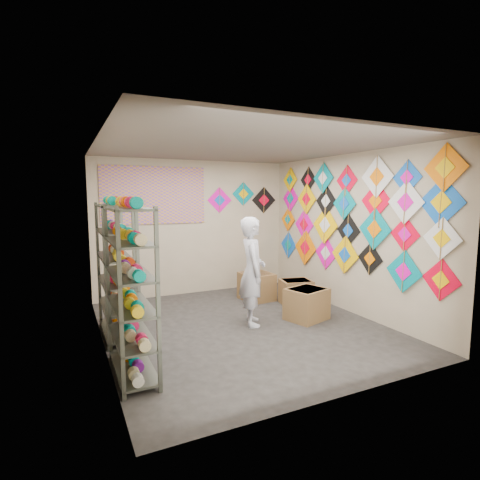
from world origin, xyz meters
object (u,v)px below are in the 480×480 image
shelf_rack_front (131,292)px  shelf_rack_back (115,270)px  carton_a (307,304)px  shopkeeper (252,271)px  carton_c (257,286)px  carton_b (296,292)px

shelf_rack_front → shelf_rack_back: 1.30m
shelf_rack_back → carton_a: bearing=-11.8°
shelf_rack_front → carton_a: shelf_rack_front is taller
shelf_rack_back → carton_a: size_ratio=3.12×
shopkeeper → carton_a: (0.90, -0.19, -0.59)m
shelf_rack_back → carton_c: 2.87m
shelf_rack_back → carton_b: 3.28m
shelf_rack_front → carton_a: 3.03m
shopkeeper → carton_b: shopkeeper is taller
carton_a → carton_b: size_ratio=1.11×
carton_c → carton_a: bearing=-86.9°
carton_a → carton_b: (0.33, 0.80, -0.03)m
shelf_rack_front → carton_c: size_ratio=3.20×
shelf_rack_front → carton_c: shelf_rack_front is taller
shopkeeper → carton_b: 1.50m
carton_c → shelf_rack_back: bearing=-168.8°
shopkeeper → shelf_rack_front: bearing=133.3°
carton_a → carton_c: size_ratio=1.03×
shopkeeper → carton_c: size_ratio=2.83×
shelf_rack_back → shopkeeper: 2.01m
shelf_rack_front → carton_c: bearing=37.8°
carton_b → shopkeeper: bearing=-140.7°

